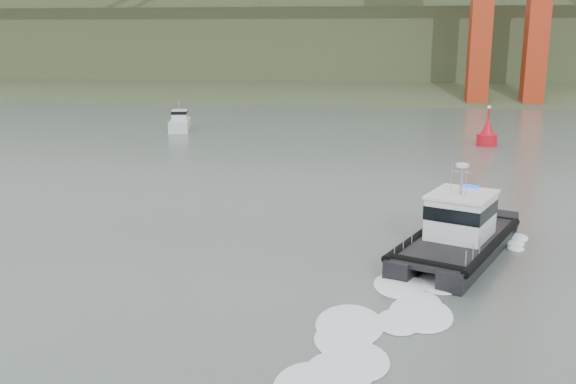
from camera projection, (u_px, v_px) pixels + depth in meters
The scene contains 5 objects.
ground at pixel (313, 288), 26.38m from camera, with size 400.00×400.00×0.00m, color #4E5D56.
headlands at pixel (361, 51), 145.75m from camera, with size 500.00×105.36×27.12m.
patrol_boat at pixel (458, 232), 30.10m from camera, with size 7.02×10.00×4.58m.
motorboat at pixel (180, 122), 71.21m from camera, with size 3.37×6.49×3.40m.
nav_buoy at pixel (487, 135), 60.84m from camera, with size 1.94×1.94×4.04m.
Camera 1 is at (2.05, -24.65, 10.07)m, focal length 40.00 mm.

